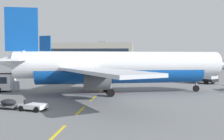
% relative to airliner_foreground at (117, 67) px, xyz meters
% --- Properties ---
extents(ground, '(400.00, 400.00, 0.00)m').
position_rel_airliner_foreground_xyz_m(ground, '(19.20, 18.36, -3.95)').
color(ground, slate).
extents(apron_paint_markings, '(8.00, 94.74, 0.01)m').
position_rel_airliner_foreground_xyz_m(apron_paint_markings, '(-2.80, 15.63, -3.95)').
color(apron_paint_markings, yellow).
rests_on(apron_paint_markings, ground).
extents(airliner_foreground, '(34.44, 33.57, 12.20)m').
position_rel_airliner_foreground_xyz_m(airliner_foreground, '(0.00, 0.00, 0.00)').
color(airliner_foreground, white).
rests_on(airliner_foreground, ground).
extents(airliner_mid_left, '(34.81, 33.72, 12.46)m').
position_rel_airliner_foreground_xyz_m(airliner_mid_left, '(-14.47, 39.82, 0.09)').
color(airliner_mid_left, white).
rests_on(airliner_mid_left, ground).
extents(ground_power_truck, '(6.48, 6.80, 3.14)m').
position_rel_airliner_foreground_xyz_m(ground_power_truck, '(16.14, 16.25, -2.30)').
color(ground_power_truck, black).
rests_on(ground_power_truck, ground).
extents(uld_cargo_container, '(1.95, 1.92, 1.60)m').
position_rel_airliner_foreground_xyz_m(uld_cargo_container, '(-16.92, 1.19, -3.15)').
color(uld_cargo_container, '#B7BCC6').
rests_on(uld_cargo_container, ground).
extents(terminal_satellite, '(62.13, 26.21, 16.84)m').
position_rel_airliner_foreground_xyz_m(terminal_satellite, '(-30.66, 142.99, 3.69)').
color(terminal_satellite, '#9E998E').
rests_on(terminal_satellite, ground).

